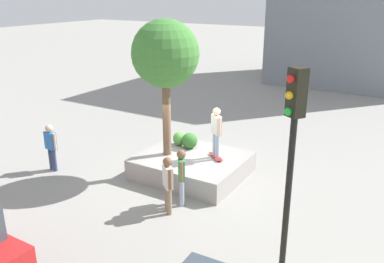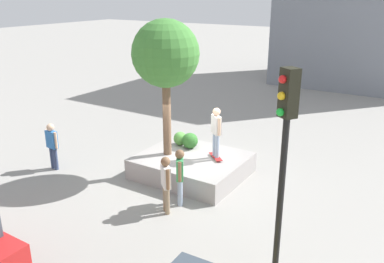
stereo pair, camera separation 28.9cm
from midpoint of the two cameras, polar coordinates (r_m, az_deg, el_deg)
name	(u,v)px [view 2 (the right image)]	position (r m, az deg, el deg)	size (l,w,h in m)	color
ground_plane	(191,175)	(14.20, 0.49, -6.11)	(120.00, 120.00, 0.00)	gray
planter_ledge	(192,166)	(14.07, 0.59, -4.80)	(3.49, 2.99, 0.69)	gray
plaza_tree	(166,55)	(13.24, -3.11, 10.72)	(2.20, 2.20, 4.57)	brown
boxwood_shrub	(180,138)	(14.87, -1.10, -0.99)	(0.50, 0.50, 0.50)	#4C8C3D
hedge_clump	(190,141)	(14.54, 0.29, -1.30)	(0.57, 0.57, 0.57)	#2D6628
skateboard	(216,157)	(13.78, 3.94, -3.56)	(0.75, 0.68, 0.07)	#A51E1E
skateboarder	(216,129)	(13.43, 4.03, 0.37)	(0.48, 0.43, 1.70)	#8C9EB7
traffic_light_median	(283,156)	(7.37, 13.82, -3.42)	(0.37, 0.37, 4.87)	black
bystander_watching	(52,143)	(15.07, -18.54, -1.57)	(0.58, 0.26, 1.71)	navy
pedestrian_crossing	(166,181)	(11.52, -2.96, -6.96)	(0.48, 0.45, 1.72)	#847056
passerby_with_bag	(180,173)	(11.94, -1.01, -5.88)	(0.42, 0.52, 1.74)	#8C9EB7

